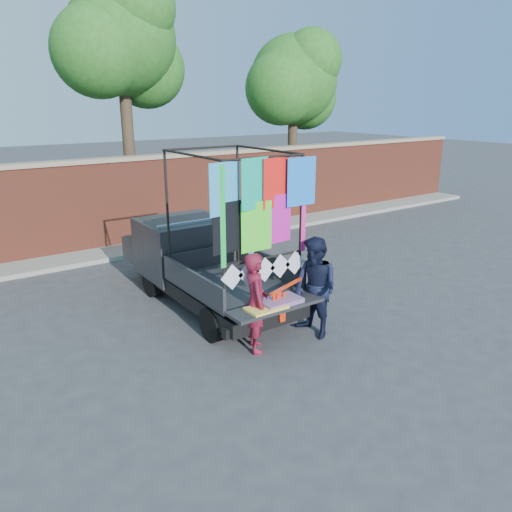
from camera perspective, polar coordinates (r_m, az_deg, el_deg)
ground at (r=9.40m, az=-0.39°, el=-8.80°), size 90.00×90.00×0.00m
brick_wall at (r=15.01m, az=-15.82°, el=5.91°), size 30.00×0.45×2.61m
curb at (r=14.67m, az=-14.49°, el=0.65°), size 30.00×1.20×0.12m
tree_mid at (r=16.22m, az=-14.97°, el=22.34°), size 4.20×3.30×7.73m
tree_right at (r=19.46m, az=4.54°, el=19.13°), size 4.20×3.30×6.62m
pickup_truck at (r=10.86m, az=-7.02°, el=-0.54°), size 2.08×5.22×3.29m
woman at (r=8.48m, az=-0.04°, el=-5.33°), size 0.64×0.75×1.75m
man at (r=9.03m, az=6.76°, el=-3.65°), size 0.73×0.92×1.85m
streamer_bundle at (r=8.68m, az=2.96°, el=-4.85°), size 0.92×0.37×0.66m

